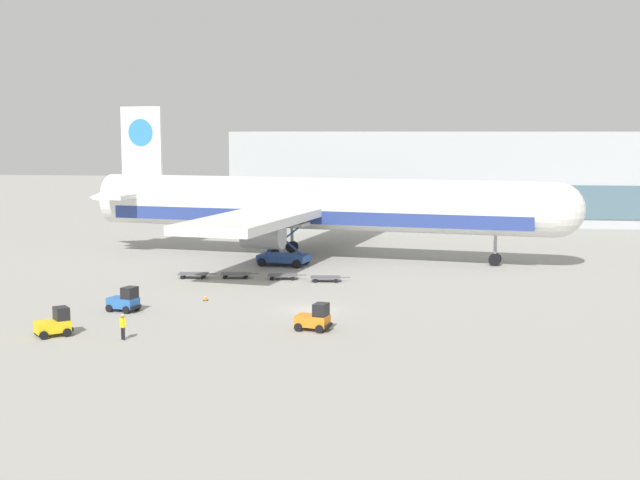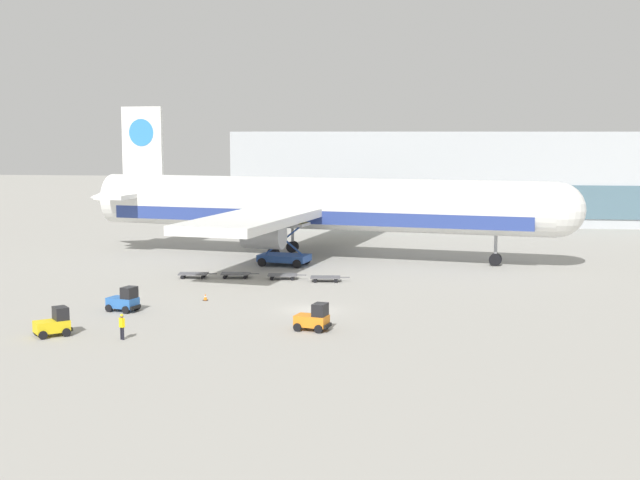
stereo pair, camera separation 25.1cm
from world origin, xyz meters
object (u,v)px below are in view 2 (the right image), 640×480
(scissor_lift_loader, at_px, (284,247))
(traffic_cone_near, at_px, (205,297))
(baggage_dolly_trail, at_px, (326,278))
(ground_crew_near, at_px, (122,324))
(baggage_tug_far, at_px, (314,318))
(baggage_dolly_second, at_px, (236,274))
(baggage_tug_foreground, at_px, (54,323))
(baggage_tug_mid, at_px, (124,300))
(airplane_main, at_px, (311,206))
(baggage_dolly_lead, at_px, (194,274))
(baggage_dolly_third, at_px, (283,275))

(scissor_lift_loader, distance_m, traffic_cone_near, 20.60)
(baggage_dolly_trail, relative_size, ground_crew_near, 2.09)
(baggage_dolly_trail, xyz_separation_m, ground_crew_near, (-10.88, -25.14, 0.68))
(baggage_tug_far, bearing_deg, baggage_dolly_second, 129.47)
(baggage_tug_far, height_order, ground_crew_near, baggage_tug_far)
(baggage_dolly_second, bearing_deg, baggage_tug_foreground, -111.37)
(baggage_tug_foreground, bearing_deg, baggage_tug_mid, 38.03)
(airplane_main, bearing_deg, baggage_tug_foreground, -96.62)
(scissor_lift_loader, bearing_deg, ground_crew_near, -88.31)
(baggage_tug_foreground, height_order, baggage_tug_mid, same)
(baggage_tug_far, height_order, baggage_dolly_lead, baggage_tug_far)
(baggage_dolly_lead, relative_size, baggage_dolly_third, 1.00)
(baggage_dolly_second, bearing_deg, baggage_tug_far, -69.58)
(scissor_lift_loader, distance_m, baggage_tug_foreground, 35.80)
(baggage_tug_mid, distance_m, baggage_dolly_second, 17.59)
(airplane_main, height_order, ground_crew_near, airplane_main)
(baggage_dolly_third, height_order, traffic_cone_near, traffic_cone_near)
(scissor_lift_loader, xyz_separation_m, ground_crew_near, (-5.24, -34.76, -0.87))
(baggage_tug_far, xyz_separation_m, baggage_dolly_trail, (-1.75, 20.62, -0.49))
(airplane_main, distance_m, baggage_dolly_lead, 18.99)
(baggage_tug_mid, distance_m, ground_crew_near, 9.77)
(scissor_lift_loader, height_order, baggage_tug_far, scissor_lift_loader)
(baggage_dolly_third, bearing_deg, baggage_tug_mid, -126.30)
(airplane_main, bearing_deg, baggage_dolly_trail, -66.84)
(baggage_tug_mid, height_order, traffic_cone_near, baggage_tug_mid)
(ground_crew_near, bearing_deg, baggage_tug_foreground, -156.85)
(scissor_lift_loader, relative_size, baggage_dolly_second, 1.50)
(baggage_dolly_trail, bearing_deg, baggage_dolly_second, 168.15)
(scissor_lift_loader, relative_size, baggage_tug_far, 2.09)
(baggage_dolly_third, relative_size, traffic_cone_near, 6.42)
(baggage_tug_foreground, relative_size, baggage_dolly_third, 0.74)
(airplane_main, xyz_separation_m, baggage_tug_foreground, (-12.32, -40.62, -4.96))
(scissor_lift_loader, xyz_separation_m, baggage_tug_far, (7.40, -30.24, -1.06))
(scissor_lift_loader, xyz_separation_m, baggage_tug_foreground, (-10.34, -34.25, -1.06))
(baggage_dolly_lead, xyz_separation_m, baggage_dolly_trail, (12.96, -0.34, 0.00))
(baggage_dolly_third, height_order, ground_crew_near, ground_crew_near)
(baggage_dolly_lead, xyz_separation_m, traffic_cone_near, (4.09, -11.00, -0.10))
(ground_crew_near, bearing_deg, baggage_dolly_lead, 123.47)
(scissor_lift_loader, distance_m, baggage_tug_far, 31.15)
(baggage_tug_far, xyz_separation_m, baggage_dolly_third, (-6.02, 21.40, -0.49))
(baggage_tug_foreground, height_order, traffic_cone_near, baggage_tug_foreground)
(baggage_tug_mid, height_order, baggage_dolly_second, baggage_tug_mid)
(ground_crew_near, bearing_deg, baggage_dolly_trail, 95.40)
(baggage_tug_foreground, height_order, baggage_dolly_lead, baggage_tug_foreground)
(baggage_dolly_third, bearing_deg, ground_crew_near, -110.22)
(baggage_dolly_second, height_order, baggage_dolly_trail, same)
(baggage_tug_mid, relative_size, baggage_dolly_third, 0.73)
(scissor_lift_loader, distance_m, baggage_dolly_lead, 11.92)
(scissor_lift_loader, bearing_deg, baggage_dolly_third, -70.92)
(airplane_main, xyz_separation_m, baggage_dolly_third, (-0.60, -15.21, -5.45))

